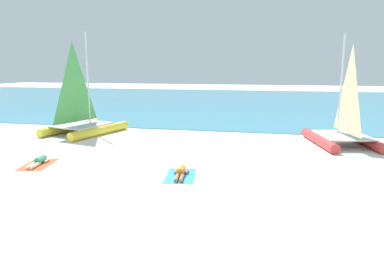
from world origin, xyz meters
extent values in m
plane|color=white|center=(0.00, 10.00, 0.00)|extent=(120.00, 120.00, 0.00)
cube|color=teal|center=(0.00, 30.34, 0.03)|extent=(120.00, 40.00, 0.05)
cylinder|color=yellow|center=(-8.78, 8.41, 0.27)|extent=(1.81, 4.73, 0.54)
cylinder|color=yellow|center=(-6.38, 7.74, 0.27)|extent=(1.81, 4.73, 0.54)
cube|color=silver|center=(-7.64, 7.86, 0.58)|extent=(3.22, 3.61, 0.07)
cylinder|color=silver|center=(-7.46, 8.51, 3.38)|extent=(0.11, 0.11, 5.67)
pyramid|color=#4CA54C|center=(-7.76, 7.43, 3.21)|extent=(0.74, 2.42, 4.76)
cylinder|color=#CC3838|center=(6.25, 7.77, 0.26)|extent=(1.43, 4.47, 0.51)
cylinder|color=#CC3838|center=(8.54, 8.26, 0.26)|extent=(1.43, 4.47, 0.51)
cube|color=silver|center=(7.44, 7.81, 0.54)|extent=(2.88, 3.28, 0.06)
cylinder|color=silver|center=(7.30, 8.43, 3.17)|extent=(0.11, 0.11, 5.32)
pyramid|color=#EAEA99|center=(7.52, 7.40, 3.01)|extent=(0.55, 2.30, 4.47)
cube|color=#EA5933|center=(-5.95, 1.18, 0.01)|extent=(1.43, 2.07, 0.01)
cylinder|color=#3FB28C|center=(-5.98, 1.38, 0.16)|extent=(0.41, 0.66, 0.30)
sphere|color=beige|center=(-6.06, 1.78, 0.16)|extent=(0.22, 0.22, 0.22)
cylinder|color=beige|center=(-5.95, 0.72, 0.08)|extent=(0.28, 0.79, 0.14)
cylinder|color=beige|center=(-5.78, 0.76, 0.08)|extent=(0.28, 0.79, 0.14)
cylinder|color=beige|center=(-6.23, 1.49, 0.07)|extent=(0.18, 0.46, 0.10)
cylinder|color=beige|center=(-5.80, 1.57, 0.07)|extent=(0.18, 0.46, 0.10)
cube|color=#338CD8|center=(0.36, 0.92, 0.01)|extent=(1.35, 2.03, 0.01)
cylinder|color=orange|center=(0.33, 1.12, 0.16)|extent=(0.38, 0.66, 0.30)
sphere|color=#8C6647|center=(0.28, 1.52, 0.16)|extent=(0.22, 0.22, 0.22)
cylinder|color=#8C6647|center=(0.33, 0.46, 0.08)|extent=(0.25, 0.79, 0.14)
cylinder|color=#8C6647|center=(0.51, 0.49, 0.08)|extent=(0.25, 0.79, 0.14)
cylinder|color=#8C6647|center=(0.09, 1.24, 0.07)|extent=(0.16, 0.46, 0.10)
cylinder|color=#8C6647|center=(0.53, 1.30, 0.07)|extent=(0.16, 0.46, 0.10)
camera|label=1|loc=(3.48, -11.45, 4.10)|focal=32.62mm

